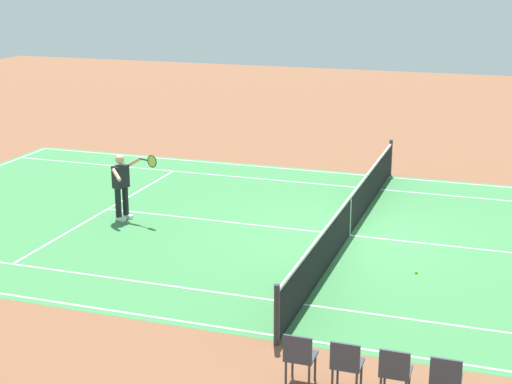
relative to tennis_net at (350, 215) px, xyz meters
name	(u,v)px	position (x,y,z in m)	size (l,w,h in m)	color
ground_plane	(349,235)	(0.00, 0.00, -0.49)	(60.00, 60.00, 0.00)	brown
court_slab	(349,235)	(0.00, 0.00, -0.49)	(24.20, 11.40, 0.00)	#387A42
court_line_markings	(349,235)	(0.00, 0.00, -0.49)	(23.85, 11.05, 0.01)	white
tennis_net	(350,215)	(0.00, 0.00, 0.00)	(0.10, 11.70, 1.08)	#2D2D33
tennis_player_near	(122,183)	(5.61, 0.60, 0.44)	(1.18, 0.74, 1.70)	black
tennis_ball	(416,272)	(-1.81, 1.89, -0.46)	(0.07, 0.07, 0.07)	#CCE01E
spectator_chair_0	(446,378)	(-2.85, 6.97, 0.03)	(0.44, 0.44, 0.88)	#38383D
spectator_chair_1	(395,370)	(-2.14, 6.97, 0.03)	(0.44, 0.44, 0.88)	#38383D
spectator_chair_2	(346,362)	(-1.43, 6.97, 0.03)	(0.44, 0.44, 0.88)	#38383D
spectator_chair_3	(299,355)	(-0.72, 6.97, 0.03)	(0.44, 0.44, 0.88)	#38383D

